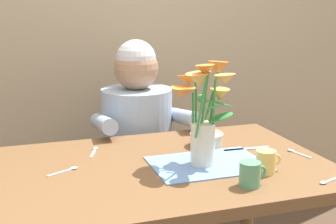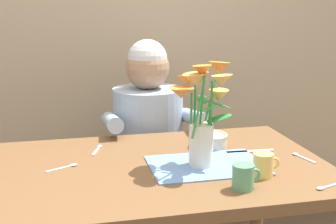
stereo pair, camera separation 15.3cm
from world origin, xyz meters
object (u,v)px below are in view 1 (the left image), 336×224
Objects in this scene: dinner_knife at (246,149)px; coffee_cup at (266,162)px; ceramic_bowl at (206,139)px; seated_person at (138,156)px; ceramic_mug at (250,174)px; flower_vase at (204,107)px.

dinner_knife is 0.26m from coffee_cup.
dinner_knife is at bearing -35.88° from ceramic_bowl.
ceramic_bowl is at bearing 146.80° from dinner_knife.
seated_person is 0.87m from coffee_cup.
coffee_cup is (0.07, -0.34, 0.01)m from ceramic_bowl.
seated_person is at bearing 98.75° from ceramic_mug.
coffee_cup is (0.24, -0.80, 0.22)m from seated_person.
flower_vase is at bearing 106.41° from ceramic_mug.
seated_person is 0.92m from ceramic_mug.
seated_person is 0.66m from dinner_knife.
ceramic_bowl is (0.10, 0.20, -0.18)m from flower_vase.
ceramic_mug is at bearing -113.38° from dinner_knife.
coffee_cup reaches higher than dinner_knife.
seated_person is at bearing 106.77° from coffee_cup.
flower_vase is at bearing -86.86° from seated_person.
coffee_cup reaches higher than ceramic_bowl.
seated_person reaches higher than ceramic_mug.
flower_vase is 2.70× the size of ceramic_bowl.
flower_vase reaches higher than ceramic_mug.
ceramic_bowl is 1.46× the size of coffee_cup.
flower_vase is 3.95× the size of ceramic_mug.
coffee_cup is (0.11, 0.08, 0.00)m from ceramic_mug.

